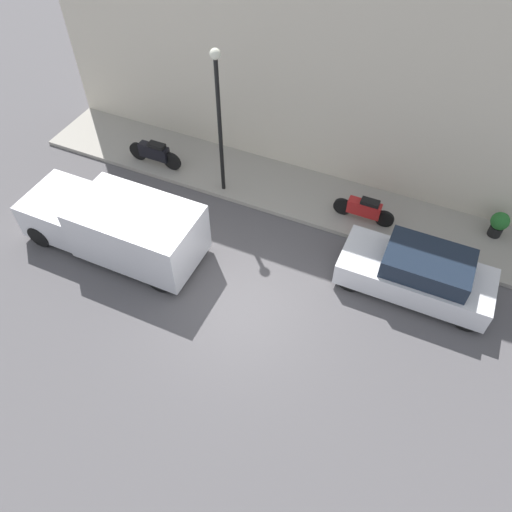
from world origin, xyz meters
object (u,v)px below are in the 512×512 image
(motorcycle_red, at_px, (364,209))
(parked_car, at_px, (418,273))
(streetlamp, at_px, (219,110))
(motorcycle_black, at_px, (155,153))
(potted_plant, at_px, (499,223))
(delivery_van, at_px, (115,225))

(motorcycle_red, bearing_deg, parked_car, -133.63)
(motorcycle_red, distance_m, streetlamp, 5.10)
(parked_car, xyz_separation_m, streetlamp, (1.44, 6.44, 2.33))
(motorcycle_black, distance_m, streetlamp, 3.55)
(motorcycle_black, relative_size, potted_plant, 2.39)
(parked_car, relative_size, motorcycle_black, 2.03)
(motorcycle_red, relative_size, potted_plant, 2.28)
(streetlamp, bearing_deg, potted_plant, -80.09)
(delivery_van, relative_size, motorcycle_black, 2.67)
(parked_car, height_order, delivery_van, delivery_van)
(motorcycle_black, height_order, motorcycle_red, motorcycle_black)
(motorcycle_red, xyz_separation_m, potted_plant, (0.98, -3.70, 0.03))
(potted_plant, bearing_deg, motorcycle_black, 96.70)
(parked_car, height_order, motorcycle_red, parked_car)
(parked_car, xyz_separation_m, potted_plant, (2.87, -1.73, -0.07))
(potted_plant, bearing_deg, parked_car, 148.91)
(delivery_van, distance_m, potted_plant, 10.94)
(streetlamp, bearing_deg, parked_car, -102.59)
(motorcycle_black, height_order, potted_plant, motorcycle_black)
(streetlamp, bearing_deg, motorcycle_red, -84.32)
(parked_car, height_order, potted_plant, parked_car)
(motorcycle_red, height_order, potted_plant, potted_plant)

